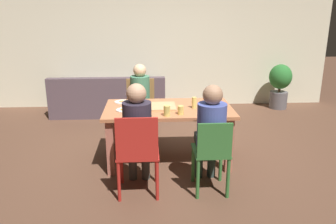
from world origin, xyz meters
TOP-DOWN VIEW (x-y plane):
  - ground_plane at (0.00, 0.00)m, footprint 20.00×20.00m
  - back_wall at (0.00, 2.85)m, footprint 7.02×0.12m
  - dining_table at (0.00, 0.00)m, footprint 1.65×0.92m
  - chair_0 at (0.42, -0.88)m, footprint 0.38×0.44m
  - person_0 at (0.42, -0.74)m, footprint 0.32×0.52m
  - chair_1 at (-0.38, 0.90)m, footprint 0.46×0.43m
  - person_1 at (-0.38, 0.76)m, footprint 0.29×0.46m
  - chair_2 at (-0.38, -0.89)m, footprint 0.46×0.45m
  - person_2 at (-0.38, -0.74)m, footprint 0.31×0.50m
  - pizza_box_0 at (-0.10, -0.01)m, footprint 0.38×0.38m
  - plate_0 at (-0.55, -0.10)m, footprint 0.24×0.24m
  - plate_1 at (-0.62, 0.29)m, footprint 0.21×0.21m
  - drinking_glass_0 at (0.13, -0.31)m, footprint 0.07×0.07m
  - drinking_glass_1 at (-0.04, -0.36)m, footprint 0.08×0.08m
  - drinking_glass_2 at (0.33, -0.05)m, footprint 0.06×0.06m
  - couch at (-1.03, 2.23)m, footprint 2.16×0.83m
  - potted_plant at (2.43, 2.41)m, footprint 0.45×0.45m

SIDE VIEW (x-z plane):
  - ground_plane at x=0.00m, z-range 0.00..0.00m
  - couch at x=-1.03m, z-range -0.10..0.67m
  - chair_0 at x=0.42m, z-range 0.05..0.92m
  - chair_1 at x=-0.38m, z-range 0.04..0.97m
  - potted_plant at x=2.43m, z-range 0.06..0.97m
  - chair_2 at x=-0.38m, z-range 0.07..1.01m
  - dining_table at x=0.00m, z-range 0.26..1.01m
  - person_1 at x=-0.38m, z-range 0.10..1.30m
  - person_0 at x=0.42m, z-range 0.11..1.33m
  - person_2 at x=-0.38m, z-range 0.11..1.35m
  - plate_1 at x=-0.62m, z-range 0.75..0.77m
  - plate_0 at x=-0.55m, z-range 0.75..0.78m
  - pizza_box_0 at x=-0.10m, z-range 0.75..0.78m
  - drinking_glass_0 at x=0.13m, z-range 0.75..0.86m
  - drinking_glass_1 at x=-0.04m, z-range 0.75..0.88m
  - drinking_glass_2 at x=0.33m, z-range 0.75..0.90m
  - back_wall at x=0.00m, z-range 0.00..2.99m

